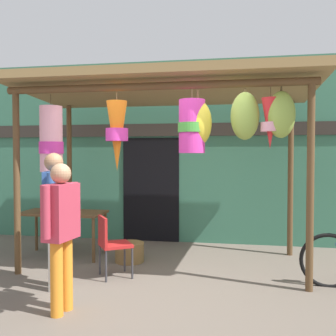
% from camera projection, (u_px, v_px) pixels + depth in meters
% --- Properties ---
extents(ground_plane, '(30.00, 30.00, 0.00)m').
position_uv_depth(ground_plane, '(157.00, 282.00, 5.01)').
color(ground_plane, '#60564C').
extents(shop_facade, '(9.58, 0.29, 3.47)m').
position_uv_depth(shop_facade, '(183.00, 152.00, 7.39)').
color(shop_facade, '#387056').
rests_on(shop_facade, ground_plane).
extents(market_stall_canopy, '(4.41, 2.22, 2.81)m').
position_uv_depth(market_stall_canopy, '(166.00, 103.00, 5.57)').
color(market_stall_canopy, brown).
rests_on(market_stall_canopy, ground_plane).
extents(display_table, '(1.36, 0.65, 0.74)m').
position_uv_depth(display_table, '(63.00, 217.00, 6.29)').
color(display_table, brown).
rests_on(display_table, ground_plane).
extents(flower_heap_on_table, '(0.58, 0.40, 0.12)m').
position_uv_depth(flower_heap_on_table, '(58.00, 208.00, 6.26)').
color(flower_heap_on_table, red).
rests_on(flower_heap_on_table, display_table).
extents(folding_chair, '(0.55, 0.55, 0.84)m').
position_uv_depth(folding_chair, '(110.00, 241.00, 5.21)').
color(folding_chair, '#AD1E1E').
rests_on(folding_chair, ground_plane).
extents(wicker_basket_by_table, '(0.45, 0.45, 0.30)m').
position_uv_depth(wicker_basket_by_table, '(130.00, 252.00, 5.98)').
color(wicker_basket_by_table, brown).
rests_on(wicker_basket_by_table, ground_plane).
extents(vendor_in_orange, '(0.33, 0.57, 1.70)m').
position_uv_depth(vendor_in_orange, '(54.00, 208.00, 4.75)').
color(vendor_in_orange, silver).
rests_on(vendor_in_orange, ground_plane).
extents(customer_foreground, '(0.28, 0.59, 1.59)m').
position_uv_depth(customer_foreground, '(61.00, 225.00, 4.02)').
color(customer_foreground, orange).
rests_on(customer_foreground, ground_plane).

